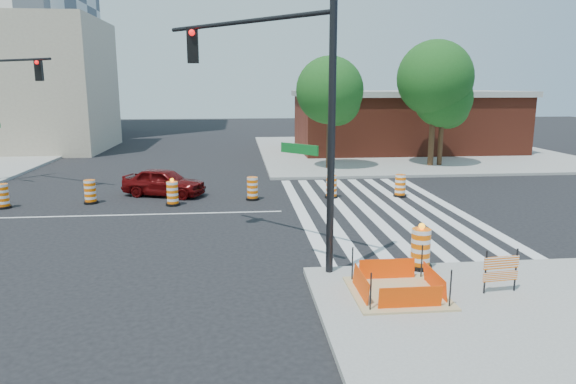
% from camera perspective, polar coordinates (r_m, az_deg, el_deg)
% --- Properties ---
extents(ground, '(120.00, 120.00, 0.00)m').
position_cam_1_polar(ground, '(21.41, -19.77, -2.48)').
color(ground, black).
rests_on(ground, ground).
extents(sidewalk_ne, '(22.00, 22.00, 0.15)m').
position_cam_1_polar(sidewalk_ne, '(40.51, 12.73, 4.48)').
color(sidewalk_ne, gray).
rests_on(sidewalk_ne, ground).
extents(crosswalk_east, '(6.75, 13.50, 0.01)m').
position_cam_1_polar(crosswalk_east, '(21.51, 9.80, -1.87)').
color(crosswalk_east, silver).
rests_on(crosswalk_east, ground).
extents(lane_centerline, '(14.00, 0.12, 0.01)m').
position_cam_1_polar(lane_centerline, '(21.41, -19.77, -2.47)').
color(lane_centerline, silver).
rests_on(lane_centerline, ground).
extents(excavation_pit, '(2.20, 2.20, 0.90)m').
position_cam_1_polar(excavation_pit, '(12.68, 12.07, -10.70)').
color(excavation_pit, tan).
rests_on(excavation_pit, ground).
extents(brick_storefront, '(16.50, 8.50, 4.60)m').
position_cam_1_polar(brick_storefront, '(40.29, 12.88, 7.64)').
color(brick_storefront, maroon).
rests_on(brick_storefront, ground).
extents(beige_midrise, '(14.00, 10.00, 10.00)m').
position_cam_1_polar(beige_midrise, '(45.54, -28.46, 10.36)').
color(beige_midrise, tan).
rests_on(beige_midrise, ground).
extents(red_coupe, '(4.09, 2.70, 1.29)m').
position_cam_1_polar(red_coupe, '(24.31, -13.62, 1.09)').
color(red_coupe, '#550707').
rests_on(red_coupe, ground).
extents(signal_pole_se, '(4.49, 4.83, 8.52)m').
position_cam_1_polar(signal_pole_se, '(14.13, -0.98, 12.59)').
color(signal_pole_se, black).
rests_on(signal_pole_se, ground).
extents(pit_drum, '(0.64, 0.64, 1.27)m').
position_cam_1_polar(pit_drum, '(14.34, 14.51, -6.22)').
color(pit_drum, black).
rests_on(pit_drum, ground).
extents(barricade, '(0.90, 0.14, 1.06)m').
position_cam_1_polar(barricade, '(13.32, 22.58, -7.90)').
color(barricade, '#FF6505').
rests_on(barricade, ground).
extents(tree_north_c, '(3.95, 3.95, 6.71)m').
position_cam_1_polar(tree_north_c, '(30.60, 4.70, 10.78)').
color(tree_north_c, '#382314').
rests_on(tree_north_c, ground).
extents(tree_north_d, '(4.53, 4.53, 7.71)m').
position_cam_1_polar(tree_north_d, '(32.78, 16.05, 11.60)').
color(tree_north_d, '#382314').
rests_on(tree_north_d, ground).
extents(tree_north_e, '(3.54, 3.54, 6.03)m').
position_cam_1_polar(tree_north_e, '(33.13, 16.88, 9.60)').
color(tree_north_e, '#382314').
rests_on(tree_north_e, ground).
extents(median_drum_2, '(0.60, 0.60, 1.02)m').
position_cam_1_polar(median_drum_2, '(24.32, -29.12, -0.48)').
color(median_drum_2, black).
rests_on(median_drum_2, ground).
extents(median_drum_3, '(0.60, 0.60, 1.02)m').
position_cam_1_polar(median_drum_3, '(23.70, -21.12, -0.06)').
color(median_drum_3, black).
rests_on(median_drum_3, ground).
extents(median_drum_4, '(0.60, 0.60, 1.18)m').
position_cam_1_polar(median_drum_4, '(22.29, -12.71, -0.23)').
color(median_drum_4, black).
rests_on(median_drum_4, ground).
extents(median_drum_5, '(0.60, 0.60, 1.02)m').
position_cam_1_polar(median_drum_5, '(22.86, -3.97, 0.30)').
color(median_drum_5, black).
rests_on(median_drum_5, ground).
extents(median_drum_6, '(0.60, 0.60, 1.02)m').
position_cam_1_polar(median_drum_6, '(23.30, 4.85, 0.51)').
color(median_drum_6, black).
rests_on(median_drum_6, ground).
extents(median_drum_7, '(0.60, 0.60, 1.02)m').
position_cam_1_polar(median_drum_7, '(24.02, 12.36, 0.61)').
color(median_drum_7, black).
rests_on(median_drum_7, ground).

